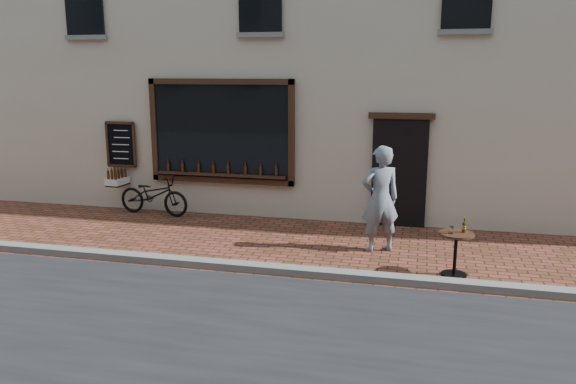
# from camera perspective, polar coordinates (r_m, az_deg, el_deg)

# --- Properties ---
(ground) EXTENTS (90.00, 90.00, 0.00)m
(ground) POSITION_cam_1_polar(r_m,az_deg,el_deg) (8.86, -2.61, -8.56)
(ground) COLOR #4E2B19
(ground) RESTS_ON ground
(kerb) EXTENTS (90.00, 0.25, 0.12)m
(kerb) POSITION_cam_1_polar(r_m,az_deg,el_deg) (9.02, -2.26, -7.76)
(kerb) COLOR slate
(kerb) RESTS_ON ground
(cargo_bicycle) EXTENTS (2.00, 0.77, 0.95)m
(cargo_bicycle) POSITION_cam_1_polar(r_m,az_deg,el_deg) (12.77, -13.62, -0.24)
(cargo_bicycle) COLOR black
(cargo_bicycle) RESTS_ON ground
(bistro_table) EXTENTS (0.54, 0.54, 0.92)m
(bistro_table) POSITION_cam_1_polar(r_m,az_deg,el_deg) (9.12, 16.69, -5.19)
(bistro_table) COLOR black
(bistro_table) RESTS_ON ground
(pedestrian) EXTENTS (0.81, 0.69, 1.89)m
(pedestrian) POSITION_cam_1_polar(r_m,az_deg,el_deg) (9.94, 9.34, -0.70)
(pedestrian) COLOR slate
(pedestrian) RESTS_ON ground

